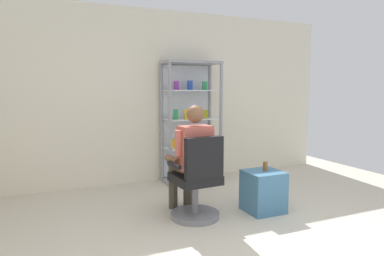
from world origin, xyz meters
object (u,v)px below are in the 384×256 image
at_px(storage_crate, 263,191).
at_px(office_chair, 197,185).
at_px(seated_shopkeeper, 191,155).
at_px(tea_glass, 265,166).
at_px(display_cabinet_main, 190,121).

bearing_deg(storage_crate, office_chair, 174.22).
relative_size(seated_shopkeeper, tea_glass, 12.20).
xyz_separation_m(office_chair, seated_shopkeeper, (-0.01, 0.16, 0.32)).
distance_m(seated_shopkeeper, tea_glass, 0.92).
distance_m(office_chair, seated_shopkeeper, 0.36).
xyz_separation_m(display_cabinet_main, seated_shopkeeper, (-0.59, -1.42, -0.25)).
bearing_deg(storage_crate, tea_glass, 34.69).
height_order(display_cabinet_main, office_chair, display_cabinet_main).
height_order(display_cabinet_main, seated_shopkeeper, display_cabinet_main).
distance_m(display_cabinet_main, office_chair, 1.78).
distance_m(office_chair, storage_crate, 0.85).
bearing_deg(storage_crate, display_cabinet_main, 98.55).
relative_size(display_cabinet_main, seated_shopkeeper, 1.47).
relative_size(storage_crate, tea_glass, 4.66).
relative_size(display_cabinet_main, tea_glass, 17.96).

